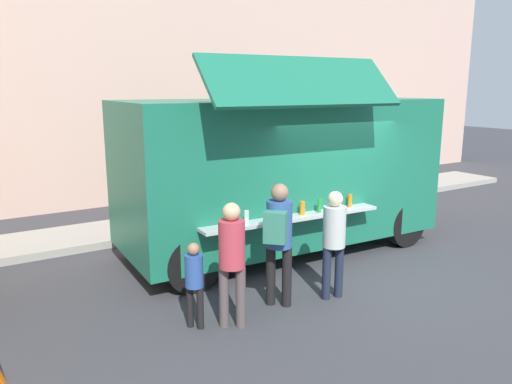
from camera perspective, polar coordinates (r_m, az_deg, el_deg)
The scene contains 9 objects.
ground_plane at distance 8.46m, azimuth 12.56°, elevation -9.68°, with size 60.00×60.00×0.00m, color #38383D.
curb_strip at distance 10.62m, azimuth -24.04°, elevation -5.53°, with size 28.00×1.60×0.15m, color #9E998E.
building_behind at distance 14.26m, azimuth -23.94°, elevation 17.06°, with size 32.00×2.40×9.16m, color beige.
food_truck_main at distance 9.28m, azimuth 2.96°, elevation 2.60°, with size 6.01×3.28×3.56m.
trash_bin at distance 13.63m, azimuth 10.53°, elevation 0.87°, with size 0.60×0.60×0.99m, color #2E6138.
customer_front_ordering at distance 7.30m, azimuth 9.02°, elevation -4.96°, with size 0.34×0.33×1.63m.
customer_mid_with_backpack at distance 6.91m, azimuth 2.63°, elevation -4.75°, with size 0.56×0.55×1.79m.
customer_rear_waiting at distance 6.35m, azimuth -2.81°, elevation -7.18°, with size 0.34×0.34×1.68m.
child_near_queue at distance 6.47m, azimuth -7.16°, elevation -9.80°, with size 0.24×0.24×1.16m.
Camera 1 is at (-5.61, -5.52, 3.09)m, focal length 34.56 mm.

